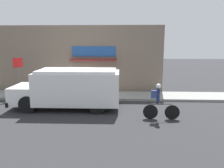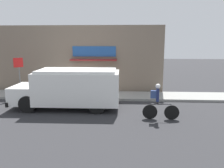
# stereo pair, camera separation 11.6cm
# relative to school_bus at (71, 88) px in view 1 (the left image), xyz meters

# --- Properties ---
(ground_plane) EXTENTS (70.00, 70.00, 0.00)m
(ground_plane) POSITION_rel_school_bus_xyz_m (-0.46, 1.52, -1.12)
(ground_plane) COLOR #2B2B2D
(sidewalk) EXTENTS (28.00, 2.11, 0.15)m
(sidewalk) POSITION_rel_school_bus_xyz_m (-0.46, 2.57, -1.05)
(sidewalk) COLOR gray
(sidewalk) RESTS_ON ground_plane
(storefront) EXTENTS (12.15, 0.90, 4.70)m
(storefront) POSITION_rel_school_bus_xyz_m (-0.42, 3.99, 1.23)
(storefront) COLOR #756656
(storefront) RESTS_ON ground_plane
(school_bus) EXTENTS (5.76, 2.63, 2.12)m
(school_bus) POSITION_rel_school_bus_xyz_m (0.00, 0.00, 0.00)
(school_bus) COLOR white
(school_bus) RESTS_ON ground_plane
(cyclist) EXTENTS (1.69, 0.23, 1.69)m
(cyclist) POSITION_rel_school_bus_xyz_m (4.46, -1.58, -0.30)
(cyclist) COLOR black
(cyclist) RESTS_ON ground_plane
(stop_sign_post) EXTENTS (0.45, 0.45, 2.47)m
(stop_sign_post) POSITION_rel_school_bus_xyz_m (-3.89, 2.19, 0.68)
(stop_sign_post) COLOR slate
(stop_sign_post) RESTS_ON sidewalk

